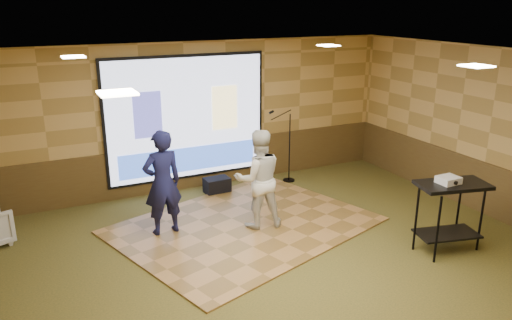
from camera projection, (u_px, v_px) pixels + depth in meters
name	position (u px, v px, depth m)	size (l,w,h in m)	color
ground	(263.00, 262.00, 7.49)	(9.00, 9.00, 0.00)	#363C1B
room_shell	(264.00, 127.00, 6.85)	(9.04, 7.04, 3.02)	tan
wainscot_back	(189.00, 166.00, 10.33)	(9.00, 0.04, 0.95)	#4F371A
wainscot_right	(481.00, 187.00, 9.19)	(0.04, 7.00, 0.95)	#4F371A
projector_screen	(187.00, 119.00, 9.99)	(3.32, 0.06, 2.52)	black
downlight_nw	(73.00, 57.00, 7.22)	(0.32, 0.32, 0.02)	#FFE6BF
downlight_ne	(328.00, 45.00, 9.03)	(0.32, 0.32, 0.02)	#FFE6BF
downlight_sw	(117.00, 93.00, 4.39)	(0.32, 0.32, 0.02)	#FFE6BF
downlight_se	(476.00, 66.00, 6.20)	(0.32, 0.32, 0.02)	#FFE6BF
dance_floor	(245.00, 225.00, 8.68)	(4.14, 3.15, 0.03)	#A2733B
player_left	(162.00, 183.00, 8.13)	(0.64, 0.42, 1.77)	#151742
player_right	(258.00, 179.00, 8.39)	(0.83, 0.65, 1.71)	silver
av_table	(451.00, 202.00, 7.62)	(1.06, 0.56, 1.12)	black
projector	(448.00, 180.00, 7.51)	(0.31, 0.26, 0.10)	silver
mic_stand	(287.00, 159.00, 10.71)	(0.63, 0.26, 1.60)	black
duffel_bag	(217.00, 185.00, 10.16)	(0.50, 0.33, 0.31)	black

